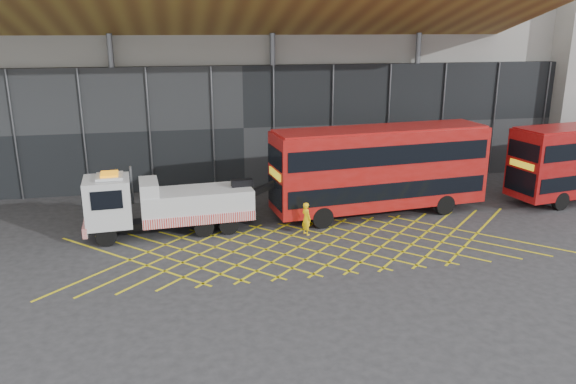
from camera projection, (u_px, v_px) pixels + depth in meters
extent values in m
plane|color=#2A2A2D|center=(233.00, 252.00, 26.92)|extent=(120.00, 120.00, 0.00)
cube|color=yellow|center=(130.00, 260.00, 26.01)|extent=(7.16, 7.16, 0.01)
cube|color=yellow|center=(130.00, 260.00, 26.01)|extent=(7.16, 7.16, 0.01)
cube|color=yellow|center=(165.00, 257.00, 26.31)|extent=(7.16, 7.16, 0.01)
cube|color=yellow|center=(165.00, 257.00, 26.31)|extent=(7.16, 7.16, 0.01)
cube|color=yellow|center=(199.00, 254.00, 26.62)|extent=(7.16, 7.16, 0.01)
cube|color=yellow|center=(199.00, 254.00, 26.62)|extent=(7.16, 7.16, 0.01)
cube|color=yellow|center=(233.00, 252.00, 26.92)|extent=(7.16, 7.16, 0.01)
cube|color=yellow|center=(233.00, 252.00, 26.92)|extent=(7.16, 7.16, 0.01)
cube|color=yellow|center=(266.00, 249.00, 27.22)|extent=(7.16, 7.16, 0.01)
cube|color=yellow|center=(266.00, 249.00, 27.22)|extent=(7.16, 7.16, 0.01)
cube|color=yellow|center=(298.00, 247.00, 27.53)|extent=(7.16, 7.16, 0.01)
cube|color=yellow|center=(298.00, 247.00, 27.53)|extent=(7.16, 7.16, 0.01)
cube|color=yellow|center=(329.00, 245.00, 27.83)|extent=(7.16, 7.16, 0.01)
cube|color=yellow|center=(329.00, 245.00, 27.83)|extent=(7.16, 7.16, 0.01)
cube|color=yellow|center=(360.00, 242.00, 28.13)|extent=(7.16, 7.16, 0.01)
cube|color=yellow|center=(360.00, 242.00, 28.13)|extent=(7.16, 7.16, 0.01)
cube|color=yellow|center=(390.00, 240.00, 28.44)|extent=(7.16, 7.16, 0.01)
cube|color=yellow|center=(390.00, 240.00, 28.44)|extent=(7.16, 7.16, 0.01)
cube|color=yellow|center=(420.00, 238.00, 28.74)|extent=(7.16, 7.16, 0.01)
cube|color=yellow|center=(420.00, 238.00, 28.74)|extent=(7.16, 7.16, 0.01)
cube|color=yellow|center=(449.00, 235.00, 29.04)|extent=(7.16, 7.16, 0.01)
cube|color=yellow|center=(449.00, 235.00, 29.04)|extent=(7.16, 7.16, 0.01)
cube|color=yellow|center=(477.00, 233.00, 29.35)|extent=(7.16, 7.16, 0.01)
cube|color=yellow|center=(477.00, 233.00, 29.35)|extent=(7.16, 7.16, 0.01)
cube|color=gray|center=(230.00, 46.00, 42.61)|extent=(55.00, 14.00, 18.00)
cube|color=black|center=(243.00, 127.00, 37.17)|extent=(55.00, 0.80, 8.00)
cube|color=brown|center=(212.00, 6.00, 31.18)|extent=(40.00, 11.93, 4.07)
cylinder|color=#595B60|center=(116.00, 116.00, 35.18)|extent=(0.36, 0.36, 10.00)
cylinder|color=#595B60|center=(273.00, 112.00, 37.07)|extent=(0.36, 0.36, 10.00)
cylinder|color=#595B60|center=(415.00, 107.00, 38.97)|extent=(0.36, 0.36, 10.00)
cube|color=black|center=(173.00, 221.00, 29.27)|extent=(8.80, 1.58, 0.32)
cube|color=silver|center=(108.00, 202.00, 28.08)|extent=(2.38, 2.46, 2.40)
cube|color=black|center=(83.00, 195.00, 27.67)|extent=(0.20, 2.03, 1.01)
cube|color=red|center=(86.00, 226.00, 28.12)|extent=(0.41, 2.41, 0.51)
cube|color=orange|center=(109.00, 174.00, 27.73)|extent=(0.91, 1.17, 0.11)
cube|color=silver|center=(197.00, 203.00, 29.36)|extent=(5.87, 2.73, 1.48)
cube|color=red|center=(200.00, 220.00, 28.43)|extent=(5.70, 0.48, 0.51)
cube|color=silver|center=(149.00, 187.00, 28.44)|extent=(1.09, 2.28, 0.65)
cube|color=black|center=(242.00, 184.00, 29.73)|extent=(1.14, 0.54, 0.46)
cube|color=black|center=(259.00, 191.00, 30.10)|extent=(2.04, 0.47, 1.00)
cylinder|color=black|center=(106.00, 236.00, 27.56)|extent=(1.04, 0.40, 1.01)
cylinder|color=black|center=(107.00, 223.00, 29.34)|extent=(1.04, 0.40, 1.01)
cylinder|color=black|center=(229.00, 225.00, 29.14)|extent=(1.04, 0.40, 1.01)
cylinder|color=black|center=(223.00, 213.00, 30.92)|extent=(1.04, 0.40, 1.01)
cylinder|color=#595B60|center=(132.00, 185.00, 29.10)|extent=(0.13, 0.13, 2.03)
cube|color=#9E0F0C|center=(380.00, 167.00, 31.70)|extent=(12.54, 4.13, 4.34)
cube|color=black|center=(379.00, 185.00, 31.98)|extent=(12.06, 4.14, 0.95)
cube|color=black|center=(381.00, 150.00, 31.41)|extent=(12.06, 4.14, 1.06)
cube|color=black|center=(275.00, 193.00, 30.19)|extent=(0.32, 2.50, 1.45)
cube|color=black|center=(275.00, 158.00, 29.64)|extent=(0.32, 2.50, 1.06)
cube|color=yellow|center=(275.00, 174.00, 29.89)|extent=(0.27, 1.99, 0.39)
cube|color=#9E0F0C|center=(382.00, 129.00, 31.07)|extent=(12.27, 3.88, 0.13)
cylinder|color=black|center=(322.00, 217.00, 30.02)|extent=(1.19, 0.46, 1.16)
cylinder|color=black|center=(307.00, 204.00, 32.35)|extent=(1.19, 0.46, 1.16)
cylinder|color=black|center=(445.00, 205.00, 32.17)|extent=(1.19, 0.46, 1.16)
cylinder|color=black|center=(422.00, 193.00, 34.51)|extent=(1.19, 0.46, 1.16)
cube|color=black|center=(520.00, 181.00, 32.99)|extent=(0.46, 2.32, 1.36)
cube|color=black|center=(524.00, 151.00, 32.47)|extent=(0.46, 2.32, 0.99)
cube|color=yellow|center=(522.00, 165.00, 32.70)|extent=(0.38, 1.85, 0.37)
cylinder|color=black|center=(560.00, 201.00, 32.99)|extent=(1.12, 0.50, 1.09)
cylinder|color=black|center=(530.00, 190.00, 35.10)|extent=(1.12, 0.50, 1.09)
imported|color=yellow|center=(306.00, 219.00, 28.98)|extent=(0.62, 0.74, 1.73)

